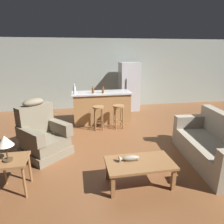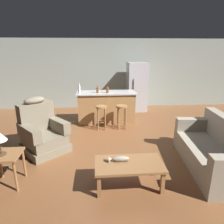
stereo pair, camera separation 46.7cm
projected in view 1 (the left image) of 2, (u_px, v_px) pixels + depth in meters
ground_plane at (109, 139)px, 5.07m from camera, size 12.00×12.00×0.00m
back_wall at (95, 74)px, 7.63m from camera, size 12.00×0.05×2.60m
coffee_table at (140, 165)px, 3.26m from camera, size 1.10×0.60×0.42m
fish_figurine at (129, 158)px, 3.27m from camera, size 0.34×0.10×0.10m
couch at (215, 146)px, 3.95m from camera, size 1.03×1.98×0.94m
recliner_near_lamp at (43, 136)px, 4.25m from camera, size 1.18×1.18×1.20m
end_table at (12, 165)px, 3.07m from camera, size 0.48×0.48×0.56m
table_lamp at (5, 142)px, 2.92m from camera, size 0.24×0.24×0.41m
kitchen_island at (102, 107)px, 6.20m from camera, size 1.80×0.70×0.95m
bar_stool_left at (98, 114)px, 5.58m from camera, size 0.32×0.32×0.68m
bar_stool_right at (119, 112)px, 5.68m from camera, size 0.32×0.32×0.68m
refrigerator at (129, 87)px, 7.42m from camera, size 0.70×0.69×1.76m
bottle_tall_green at (93, 91)px, 5.88m from camera, size 0.08×0.08×0.21m
bottle_short_amber at (75, 90)px, 5.75m from camera, size 0.07×0.07×0.31m
bottle_wine_dark at (103, 90)px, 5.90m from camera, size 0.07×0.07×0.23m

